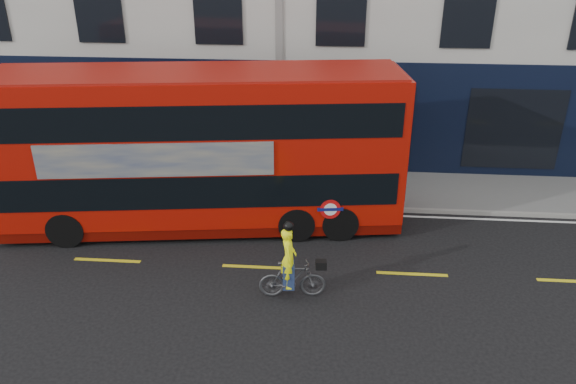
# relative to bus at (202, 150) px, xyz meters

# --- Properties ---
(ground) EXTENTS (120.00, 120.00, 0.00)m
(ground) POSITION_rel_bus_xyz_m (1.81, -3.80, -2.34)
(ground) COLOR black
(ground) RESTS_ON ground
(pavement) EXTENTS (60.00, 3.00, 0.12)m
(pavement) POSITION_rel_bus_xyz_m (1.81, 2.70, -2.28)
(pavement) COLOR slate
(pavement) RESTS_ON ground
(kerb) EXTENTS (60.00, 0.12, 0.13)m
(kerb) POSITION_rel_bus_xyz_m (1.81, 1.20, -2.28)
(kerb) COLOR gray
(kerb) RESTS_ON ground
(road_edge_line) EXTENTS (58.00, 0.10, 0.01)m
(road_edge_line) POSITION_rel_bus_xyz_m (1.81, 0.90, -2.34)
(road_edge_line) COLOR silver
(road_edge_line) RESTS_ON ground
(lane_dashes) EXTENTS (58.00, 0.12, 0.01)m
(lane_dashes) POSITION_rel_bus_xyz_m (1.81, -2.30, -2.34)
(lane_dashes) COLOR gold
(lane_dashes) RESTS_ON ground
(bus) EXTENTS (11.55, 4.00, 4.57)m
(bus) POSITION_rel_bus_xyz_m (0.00, 0.00, 0.00)
(bus) COLOR #A91006
(bus) RESTS_ON ground
(cyclist) EXTENTS (1.63, 0.60, 2.03)m
(cyclist) POSITION_rel_bus_xyz_m (2.81, -3.50, -1.67)
(cyclist) COLOR #444649
(cyclist) RESTS_ON ground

